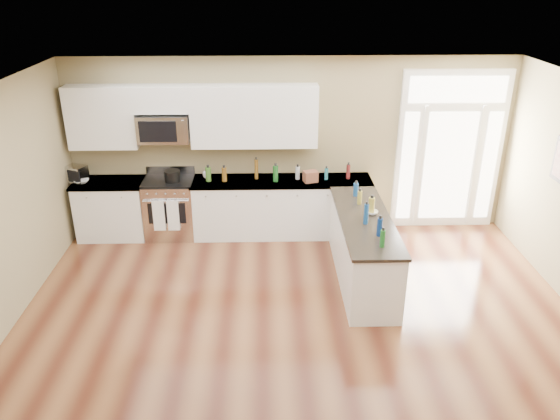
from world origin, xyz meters
name	(u,v)px	position (x,y,z in m)	size (l,w,h in m)	color
ground	(307,392)	(0.00, 0.00, 0.00)	(8.00, 8.00, 0.00)	#4A2215
room_shell	(310,245)	(0.00, 0.00, 1.71)	(8.00, 8.00, 8.00)	#8E815A
back_cabinet_left	(112,210)	(-2.87, 3.69, 0.44)	(1.10, 0.66, 0.94)	white
back_cabinet_right	(281,209)	(-0.16, 3.69, 0.44)	(2.85, 0.66, 0.94)	white
peninsula_cabinet	(363,251)	(0.93, 2.24, 0.43)	(0.69, 2.32, 0.94)	white
upper_cabinet_left	(102,117)	(-2.88, 3.83, 1.93)	(1.04, 0.33, 0.95)	white
upper_cabinet_right	(254,116)	(-0.57, 3.83, 1.93)	(1.94, 0.33, 0.95)	white
upper_cabinet_short	(162,99)	(-1.95, 3.83, 2.20)	(0.82, 0.33, 0.40)	white
microwave	(164,128)	(-1.95, 3.80, 1.76)	(0.78, 0.41, 0.42)	silver
entry_door	(449,151)	(2.55, 3.95, 1.30)	(1.70, 0.10, 2.60)	white
kitchen_range	(170,208)	(-1.94, 3.69, 0.48)	(0.78, 0.69, 1.08)	silver
stockpot	(172,175)	(-1.86, 3.65, 1.04)	(0.24, 0.24, 0.19)	black
toaster_oven	(77,174)	(-3.35, 3.70, 1.07)	(0.30, 0.23, 0.25)	silver
cardboard_box	(311,176)	(0.29, 3.59, 1.03)	(0.21, 0.15, 0.17)	brown
bowl_left	(81,181)	(-3.27, 3.63, 0.97)	(0.22, 0.22, 0.05)	white
bowl_peninsula	(372,213)	(1.04, 2.34, 0.96)	(0.16, 0.16, 0.05)	white
cup_counter	(207,175)	(-1.34, 3.79, 0.99)	(0.13, 0.13, 0.11)	white
counter_bottles	(309,188)	(0.22, 3.01, 1.06)	(2.41, 2.41, 0.32)	#19591E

